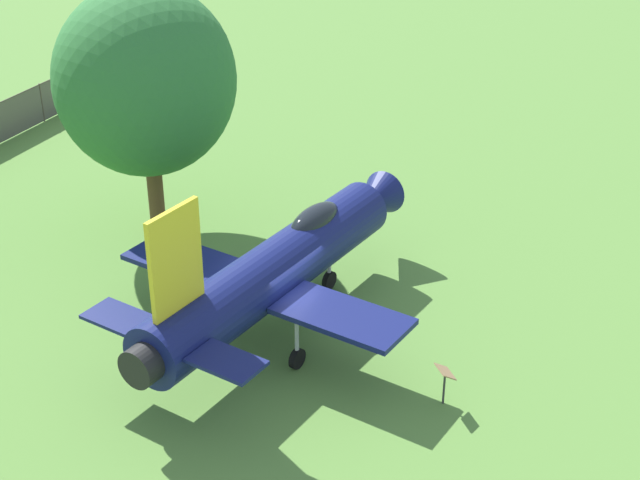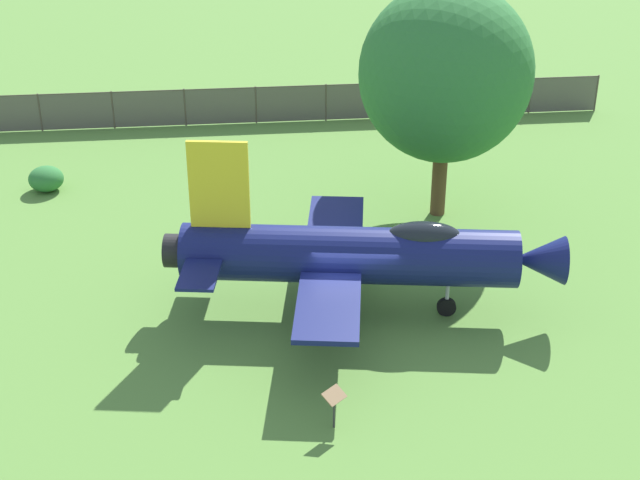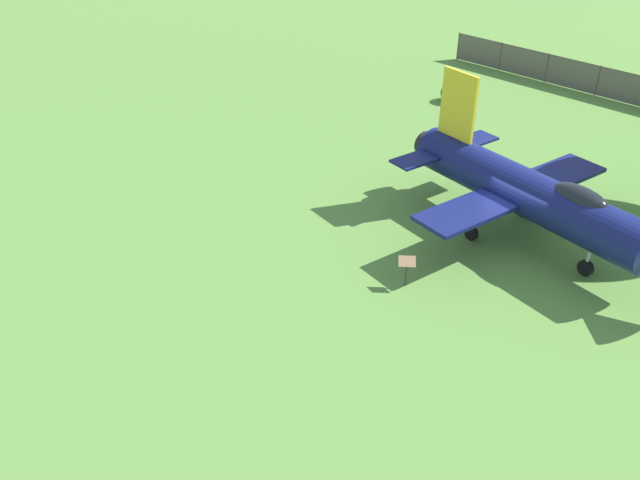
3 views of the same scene
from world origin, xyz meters
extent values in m
plane|color=#568438|center=(0.00, 0.00, 0.00)|extent=(200.00, 200.00, 0.00)
cylinder|color=#111951|center=(0.00, 0.00, 2.04)|extent=(4.14, 10.32, 1.75)
cone|color=#111951|center=(1.36, 5.53, 2.04)|extent=(1.83, 1.91, 1.49)
cylinder|color=black|center=(-1.28, -5.19, 2.04)|extent=(1.16, 0.83, 1.05)
ellipsoid|color=black|center=(0.54, 2.18, 2.79)|extent=(1.40, 2.35, 0.84)
cube|color=yellow|center=(-0.93, -3.76, 4.29)|extent=(0.57, 1.78, 2.74)
cube|color=#111951|center=(-2.76, 0.15, 1.83)|extent=(4.00, 2.63, 0.16)
cube|color=#111951|center=(2.51, -1.14, 1.83)|extent=(4.00, 2.63, 0.16)
cube|color=#111951|center=(-2.75, -3.73, 2.22)|extent=(2.01, 1.50, 0.10)
cube|color=#111951|center=(0.70, -4.58, 2.22)|extent=(2.01, 1.50, 0.10)
cylinder|color=#A5A8AD|center=(0.73, 2.97, 1.08)|extent=(0.12, 0.12, 1.57)
cylinder|color=black|center=(0.73, 2.97, 0.30)|extent=(0.32, 0.63, 0.60)
cylinder|color=#A5A8AD|center=(-1.77, -0.61, 1.08)|extent=(0.12, 0.12, 1.57)
cylinder|color=black|center=(-1.77, -0.61, 0.30)|extent=(0.32, 0.63, 0.60)
cylinder|color=#A5A8AD|center=(1.28, -1.37, 1.08)|extent=(0.12, 0.12, 1.57)
cylinder|color=black|center=(1.28, -1.37, 0.30)|extent=(0.32, 0.63, 0.60)
cylinder|color=brown|center=(-6.38, 4.88, 1.93)|extent=(0.56, 0.56, 3.86)
ellipsoid|color=#2D7033|center=(-6.38, 4.88, 5.52)|extent=(6.01, 6.25, 6.43)
cylinder|color=#4C4238|center=(-16.10, 15.89, 0.90)|extent=(0.08, 0.08, 1.80)
cylinder|color=#4C4238|center=(-16.38, 12.58, 0.90)|extent=(0.08, 0.08, 1.80)
cylinder|color=#4C4238|center=(-16.65, 9.28, 0.90)|extent=(0.08, 0.08, 1.80)
cylinder|color=#4C4238|center=(-16.93, 5.98, 0.90)|extent=(0.08, 0.08, 1.80)
cylinder|color=#4C4238|center=(-17.20, 2.67, 0.90)|extent=(0.08, 0.08, 1.80)
cylinder|color=#4C4238|center=(-17.48, -0.63, 0.90)|extent=(0.08, 0.08, 1.80)
cylinder|color=#4C4238|center=(-17.76, -3.93, 0.90)|extent=(0.08, 0.08, 1.80)
cylinder|color=#4C4238|center=(-18.03, -7.24, 0.90)|extent=(0.08, 0.08, 1.80)
cylinder|color=#4C4238|center=(-18.31, -10.54, 0.90)|extent=(0.08, 0.08, 1.80)
cylinder|color=#4C4238|center=(-17.34, 1.02, 1.75)|extent=(2.53, 29.73, 0.05)
cube|color=#59544C|center=(-17.34, 1.02, 0.90)|extent=(2.50, 29.73, 1.73)
ellipsoid|color=#2D7033|center=(-11.34, -9.87, 0.51)|extent=(1.32, 1.39, 1.01)
cylinder|color=#333333|center=(5.48, -1.57, 0.45)|extent=(0.06, 0.06, 0.90)
cube|color=olive|center=(5.48, -1.57, 1.02)|extent=(0.68, 0.72, 0.25)
camera|label=1|loc=(9.06, -21.39, 15.53)|focal=52.86mm
camera|label=2|loc=(24.68, -5.61, 15.64)|focal=53.05mm
camera|label=3|loc=(22.12, 8.72, 14.05)|focal=37.90mm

